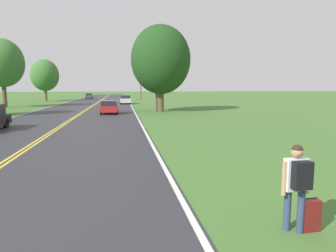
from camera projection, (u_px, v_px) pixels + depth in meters
hitchhiker_person at (297, 180)px, 5.92m from camera, size 0.61×0.44×1.80m
suitcase at (310, 215)px, 6.08m from camera, size 0.40×0.20×0.70m
utility_pole_midground at (156, 70)px, 35.64m from camera, size 1.80×0.24×9.60m
utility_pole_far at (141, 83)px, 69.54m from camera, size 1.80×0.24×7.62m
tree_left_verge at (2, 63)px, 42.74m from camera, size 5.98×5.98×9.79m
tree_behind_sign at (161, 60)px, 35.34m from camera, size 7.04×7.04×10.19m
tree_right_cluster at (45, 75)px, 62.46m from camera, size 5.70×5.70×8.67m
car_red_hatchback_mid_near at (109, 107)px, 32.97m from camera, size 1.97×3.57×1.45m
car_silver_hatchback_mid_far at (125, 99)px, 52.35m from camera, size 1.91×4.01×1.51m
car_dark_grey_sedan_receding at (89, 96)px, 79.37m from camera, size 1.87×4.73×1.32m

